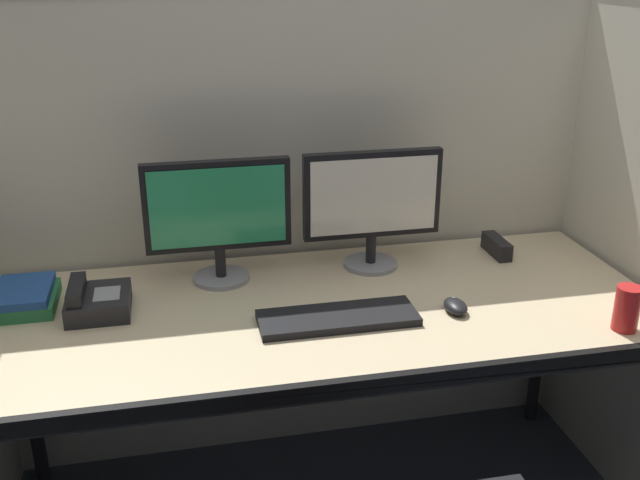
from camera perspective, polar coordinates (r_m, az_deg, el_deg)
cubicle_partition_rear at (r=2.45m, az=-1.93°, el=0.48°), size 2.21×0.06×1.57m
desk at (r=2.08m, az=0.36°, el=-6.50°), size 1.90×0.80×0.74m
monitor_left at (r=2.17m, az=-7.96°, el=2.09°), size 0.43×0.17×0.37m
monitor_right at (r=2.25m, az=4.10°, el=3.00°), size 0.43×0.17×0.37m
keyboard_main at (r=1.98m, az=1.39°, el=-6.08°), size 0.43×0.15×0.02m
computer_mouse at (r=2.07m, az=10.50°, el=-5.08°), size 0.06×0.10×0.04m
book_stack at (r=2.21m, az=-21.85°, el=-4.15°), size 0.16×0.21×0.06m
soda_can at (r=2.08m, az=22.83°, el=-4.98°), size 0.07×0.07×0.12m
red_stapler at (r=2.47m, az=13.59°, el=-0.48°), size 0.04×0.15×0.06m
desk_phone at (r=2.11m, az=-17.01°, el=-4.58°), size 0.17×0.19×0.09m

